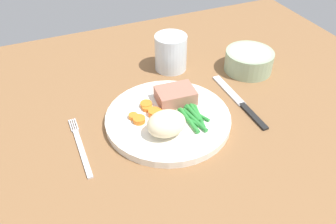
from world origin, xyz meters
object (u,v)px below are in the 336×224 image
Objects in this scene: fork at (80,146)px; salad_bowl at (249,60)px; knife at (240,102)px; meat_portion at (176,95)px; dinner_plate at (168,119)px; water_glass at (171,55)px.

salad_bowl is at bearing 9.95° from fork.
knife is 14.21cm from salad_bowl.
dinner_plate is at bearing -130.60° from meat_portion.
water_glass is at bearing 70.28° from meat_portion.
fork is at bearing -179.18° from dinner_plate.
dinner_plate is 1.53× the size of fork.
salad_bowl is (22.45, 6.44, -0.18)cm from meat_portion.
dinner_plate is 16.93cm from knife.
fork is 34.93cm from knife.
meat_portion reaches higher than dinner_plate.
knife is at bearing -0.97° from dinner_plate.
dinner_plate is 20.81cm from water_glass.
fork is 0.81× the size of knife.
fork is 1.89× the size of water_glass.
salad_bowl is (43.88, 10.69, 2.65)cm from fork.
knife is 2.34× the size of water_glass.
dinner_plate is 2.19× the size of salad_bowl.
fork is at bearing 176.98° from knife.
dinner_plate reaches higher than knife.
water_glass is (5.27, 14.69, 0.69)cm from meat_portion.
water_glass is (-8.23, 18.97, 3.52)cm from knife.
fork is at bearing -166.31° from salad_bowl.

